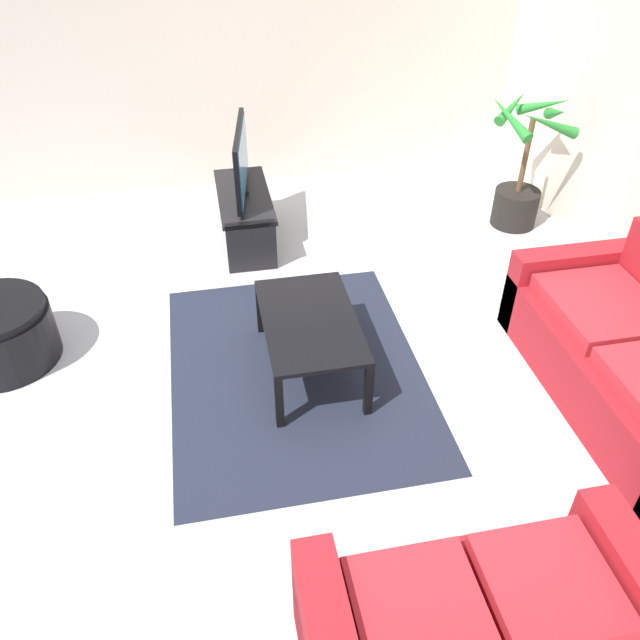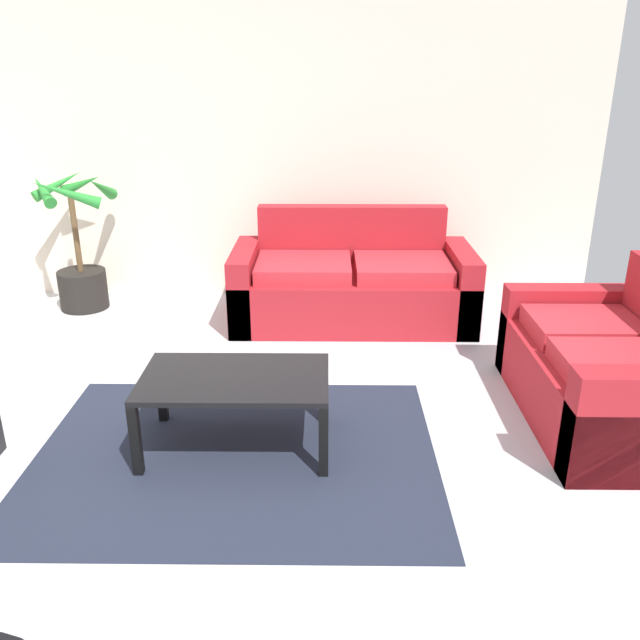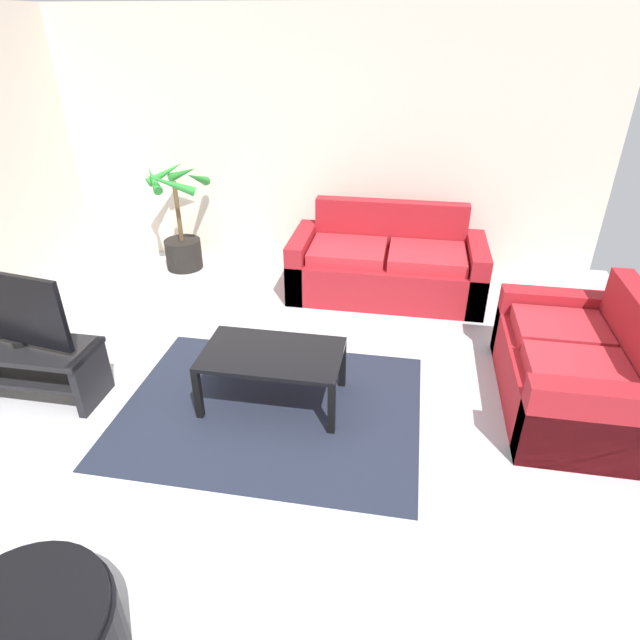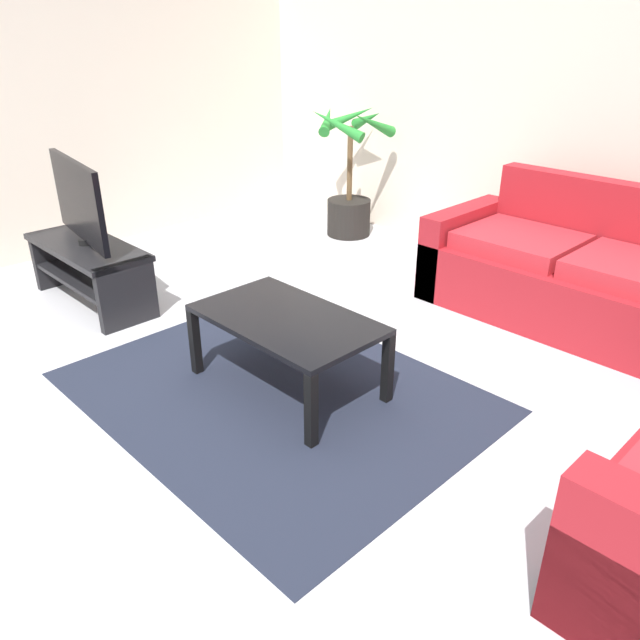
{
  "view_description": "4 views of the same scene",
  "coord_description": "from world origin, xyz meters",
  "px_view_note": "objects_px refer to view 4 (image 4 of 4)",
  "views": [
    {
      "loc": [
        3.34,
        -0.27,
        2.97
      ],
      "look_at": [
        0.34,
        0.32,
        0.61
      ],
      "focal_mm": 35.83,
      "sensor_mm": 36.0,
      "label": 1
    },
    {
      "loc": [
        0.59,
        -2.88,
        2.0
      ],
      "look_at": [
        0.55,
        0.83,
        0.56
      ],
      "focal_mm": 36.67,
      "sensor_mm": 36.0,
      "label": 2
    },
    {
      "loc": [
        0.99,
        -2.82,
        2.54
      ],
      "look_at": [
        0.38,
        0.67,
        0.53
      ],
      "focal_mm": 29.76,
      "sensor_mm": 36.0,
      "label": 3
    },
    {
      "loc": [
        2.34,
        -1.65,
        1.86
      ],
      "look_at": [
        0.31,
        0.34,
        0.48
      ],
      "focal_mm": 34.49,
      "sensor_mm": 36.0,
      "label": 4
    }
  ],
  "objects_px": {
    "couch_main": "(577,278)",
    "tv": "(79,201)",
    "tv_stand": "(90,265)",
    "potted_palm": "(349,190)",
    "coffee_table": "(287,325)"
  },
  "relations": [
    {
      "from": "tv_stand",
      "to": "potted_palm",
      "type": "distance_m",
      "value": 2.5
    },
    {
      "from": "couch_main",
      "to": "tv",
      "type": "relative_size",
      "value": 2.02
    },
    {
      "from": "tv",
      "to": "coffee_table",
      "type": "height_order",
      "value": "tv"
    },
    {
      "from": "coffee_table",
      "to": "potted_palm",
      "type": "distance_m",
      "value": 2.78
    },
    {
      "from": "tv_stand",
      "to": "potted_palm",
      "type": "bearing_deg",
      "value": 85.22
    },
    {
      "from": "tv_stand",
      "to": "coffee_table",
      "type": "relative_size",
      "value": 1.08
    },
    {
      "from": "couch_main",
      "to": "potted_palm",
      "type": "height_order",
      "value": "potted_palm"
    },
    {
      "from": "couch_main",
      "to": "potted_palm",
      "type": "bearing_deg",
      "value": 173.66
    },
    {
      "from": "potted_palm",
      "to": "tv",
      "type": "bearing_deg",
      "value": -94.78
    },
    {
      "from": "couch_main",
      "to": "potted_palm",
      "type": "xyz_separation_m",
      "value": [
        -2.35,
        0.26,
        0.13
      ]
    },
    {
      "from": "tv_stand",
      "to": "potted_palm",
      "type": "relative_size",
      "value": 0.91
    },
    {
      "from": "tv",
      "to": "potted_palm",
      "type": "xyz_separation_m",
      "value": [
        0.21,
        2.49,
        -0.33
      ]
    },
    {
      "from": "potted_palm",
      "to": "tv_stand",
      "type": "bearing_deg",
      "value": -94.78
    },
    {
      "from": "potted_palm",
      "to": "coffee_table",
      "type": "bearing_deg",
      "value": -53.83
    },
    {
      "from": "tv",
      "to": "potted_palm",
      "type": "distance_m",
      "value": 2.52
    }
  ]
}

